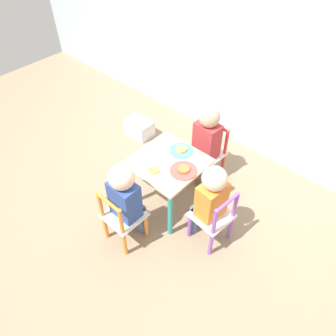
{
  "coord_description": "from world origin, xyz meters",
  "views": [
    {
      "loc": [
        1.17,
        -1.29,
        2.13
      ],
      "look_at": [
        0.0,
        0.0,
        0.4
      ],
      "focal_mm": 35.0,
      "sensor_mm": 36.0,
      "label": 1
    }
  ],
  "objects_px": {
    "chair_red": "(208,153)",
    "child_right": "(210,197)",
    "chair_purple": "(214,218)",
    "plate_front": "(154,171)",
    "kids_table": "(168,169)",
    "chair_orange": "(122,218)",
    "plate_right": "(184,170)",
    "storage_bin": "(139,128)",
    "child_front": "(126,195)",
    "plate_back": "(181,150)",
    "child_back": "(206,139)"
  },
  "relations": [
    {
      "from": "kids_table",
      "to": "storage_bin",
      "type": "height_order",
      "value": "kids_table"
    },
    {
      "from": "chair_orange",
      "to": "plate_back",
      "type": "bearing_deg",
      "value": -89.85
    },
    {
      "from": "chair_orange",
      "to": "plate_right",
      "type": "relative_size",
      "value": 2.57
    },
    {
      "from": "child_right",
      "to": "child_back",
      "type": "bearing_deg",
      "value": -134.45
    },
    {
      "from": "chair_orange",
      "to": "child_back",
      "type": "bearing_deg",
      "value": -91.59
    },
    {
      "from": "chair_red",
      "to": "storage_bin",
      "type": "xyz_separation_m",
      "value": [
        -0.85,
        -0.01,
        -0.16
      ]
    },
    {
      "from": "storage_bin",
      "to": "chair_purple",
      "type": "bearing_deg",
      "value": -21.55
    },
    {
      "from": "child_back",
      "to": "plate_back",
      "type": "distance_m",
      "value": 0.27
    },
    {
      "from": "chair_red",
      "to": "storage_bin",
      "type": "height_order",
      "value": "chair_red"
    },
    {
      "from": "chair_purple",
      "to": "kids_table",
      "type": "bearing_deg",
      "value": -90.0
    },
    {
      "from": "child_front",
      "to": "child_right",
      "type": "xyz_separation_m",
      "value": [
        0.42,
        0.38,
        -0.02
      ]
    },
    {
      "from": "chair_orange",
      "to": "chair_purple",
      "type": "xyz_separation_m",
      "value": [
        0.48,
        0.44,
        0.0
      ]
    },
    {
      "from": "chair_red",
      "to": "child_back",
      "type": "relative_size",
      "value": 0.7
    },
    {
      "from": "kids_table",
      "to": "storage_bin",
      "type": "distance_m",
      "value": 0.99
    },
    {
      "from": "chair_red",
      "to": "plate_back",
      "type": "xyz_separation_m",
      "value": [
        -0.03,
        -0.33,
        0.23
      ]
    },
    {
      "from": "chair_red",
      "to": "child_right",
      "type": "bearing_deg",
      "value": -49.37
    },
    {
      "from": "storage_bin",
      "to": "child_back",
      "type": "bearing_deg",
      "value": -3.36
    },
    {
      "from": "child_back",
      "to": "child_front",
      "type": "bearing_deg",
      "value": -88.3
    },
    {
      "from": "chair_purple",
      "to": "child_right",
      "type": "xyz_separation_m",
      "value": [
        -0.06,
        0.01,
        0.18
      ]
    },
    {
      "from": "child_right",
      "to": "child_front",
      "type": "bearing_deg",
      "value": -42.63
    },
    {
      "from": "plate_right",
      "to": "chair_purple",
      "type": "bearing_deg",
      "value": -7.57
    },
    {
      "from": "kids_table",
      "to": "plate_front",
      "type": "height_order",
      "value": "plate_front"
    },
    {
      "from": "plate_right",
      "to": "chair_red",
      "type": "bearing_deg",
      "value": 103.6
    },
    {
      "from": "child_front",
      "to": "plate_right",
      "type": "relative_size",
      "value": 3.68
    },
    {
      "from": "plate_back",
      "to": "plate_front",
      "type": "xyz_separation_m",
      "value": [
        -0.0,
        -0.3,
        0.0
      ]
    },
    {
      "from": "kids_table",
      "to": "child_right",
      "type": "xyz_separation_m",
      "value": [
        0.42,
        -0.04,
        0.05
      ]
    },
    {
      "from": "kids_table",
      "to": "child_right",
      "type": "bearing_deg",
      "value": -5.22
    },
    {
      "from": "child_back",
      "to": "plate_front",
      "type": "bearing_deg",
      "value": -88.94
    },
    {
      "from": "kids_table",
      "to": "plate_front",
      "type": "distance_m",
      "value": 0.18
    },
    {
      "from": "plate_right",
      "to": "storage_bin",
      "type": "height_order",
      "value": "plate_right"
    },
    {
      "from": "child_back",
      "to": "plate_front",
      "type": "distance_m",
      "value": 0.57
    },
    {
      "from": "chair_orange",
      "to": "child_back",
      "type": "distance_m",
      "value": 0.92
    },
    {
      "from": "chair_red",
      "to": "plate_right",
      "type": "relative_size",
      "value": 2.57
    },
    {
      "from": "chair_orange",
      "to": "plate_right",
      "type": "bearing_deg",
      "value": -107.26
    },
    {
      "from": "chair_red",
      "to": "chair_orange",
      "type": "height_order",
      "value": "same"
    },
    {
      "from": "chair_orange",
      "to": "plate_right",
      "type": "height_order",
      "value": "chair_orange"
    },
    {
      "from": "chair_orange",
      "to": "storage_bin",
      "type": "height_order",
      "value": "chair_orange"
    },
    {
      "from": "kids_table",
      "to": "child_front",
      "type": "relative_size",
      "value": 0.69
    },
    {
      "from": "chair_red",
      "to": "plate_right",
      "type": "height_order",
      "value": "chair_red"
    },
    {
      "from": "plate_front",
      "to": "plate_back",
      "type": "bearing_deg",
      "value": 90.0
    },
    {
      "from": "kids_table",
      "to": "chair_purple",
      "type": "xyz_separation_m",
      "value": [
        0.48,
        -0.04,
        -0.14
      ]
    },
    {
      "from": "kids_table",
      "to": "chair_red",
      "type": "bearing_deg",
      "value": 85.96
    },
    {
      "from": "chair_orange",
      "to": "child_front",
      "type": "bearing_deg",
      "value": -90.0
    },
    {
      "from": "plate_front",
      "to": "kids_table",
      "type": "bearing_deg",
      "value": 90.0
    },
    {
      "from": "chair_red",
      "to": "child_right",
      "type": "distance_m",
      "value": 0.67
    },
    {
      "from": "chair_purple",
      "to": "child_front",
      "type": "bearing_deg",
      "value": -46.82
    },
    {
      "from": "chair_orange",
      "to": "plate_front",
      "type": "relative_size",
      "value": 2.71
    },
    {
      "from": "child_back",
      "to": "child_front",
      "type": "xyz_separation_m",
      "value": [
        -0.03,
        -0.84,
        0.01
      ]
    },
    {
      "from": "chair_purple",
      "to": "plate_front",
      "type": "height_order",
      "value": "chair_purple"
    },
    {
      "from": "chair_purple",
      "to": "plate_front",
      "type": "bearing_deg",
      "value": -72.27
    }
  ]
}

